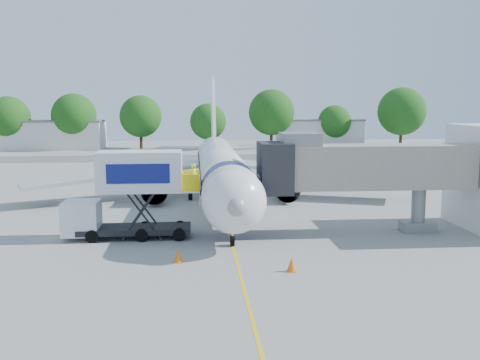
{
  "coord_description": "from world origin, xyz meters",
  "views": [
    {
      "loc": [
        -2.19,
        -40.49,
        8.52
      ],
      "look_at": [
        0.92,
        -4.13,
        3.2
      ],
      "focal_mm": 40.0,
      "sensor_mm": 36.0,
      "label": 1
    }
  ],
  "objects": [
    {
      "name": "jet_bridge",
      "position": [
        7.99,
        -7.0,
        4.34
      ],
      "size": [
        13.9,
        3.2,
        6.6
      ],
      "color": "gray",
      "rests_on": "ground"
    },
    {
      "name": "outbuilding_right",
      "position": [
        22.0,
        62.0,
        2.66
      ],
      "size": [
        16.4,
        7.4,
        5.3
      ],
      "color": "silver",
      "rests_on": "ground"
    },
    {
      "name": "ground_tug",
      "position": [
        1.3,
        -18.64,
        0.65
      ],
      "size": [
        3.37,
        2.28,
        1.23
      ],
      "rotation": [
        0.0,
        0.0,
        0.24
      ],
      "color": "silver",
      "rests_on": "ground"
    },
    {
      "name": "catering_hiloader",
      "position": [
        -6.27,
        -7.0,
        2.76
      ],
      "size": [
        8.5,
        2.44,
        5.5
      ],
      "color": "black",
      "rests_on": "ground"
    },
    {
      "name": "tree_b",
      "position": [
        -23.71,
        58.3,
        6.14
      ],
      "size": [
        7.93,
        7.93,
        10.11
      ],
      "color": "#382314",
      "rests_on": "ground"
    },
    {
      "name": "safety_cone_b",
      "position": [
        -3.14,
        -12.56,
        0.36
      ],
      "size": [
        0.48,
        0.48,
        0.76
      ],
      "color": "orange",
      "rests_on": "ground"
    },
    {
      "name": "tree_d",
      "position": [
        0.32,
        56.87,
        5.05
      ],
      "size": [
        6.53,
        6.53,
        8.33
      ],
      "color": "#382314",
      "rests_on": "ground"
    },
    {
      "name": "safety_cone_a",
      "position": [
        2.65,
        -14.62,
        0.37
      ],
      "size": [
        0.48,
        0.48,
        0.77
      ],
      "color": "orange",
      "rests_on": "ground"
    },
    {
      "name": "tree_g",
      "position": [
        36.18,
        56.27,
        6.84
      ],
      "size": [
        8.84,
        8.84,
        11.27
      ],
      "color": "#382314",
      "rests_on": "ground"
    },
    {
      "name": "tree_c",
      "position": [
        -12.01,
        59.5,
        5.94
      ],
      "size": [
        7.68,
        7.68,
        9.79
      ],
      "color": "#382314",
      "rests_on": "ground"
    },
    {
      "name": "aircraft",
      "position": [
        0.0,
        4.12,
        2.95
      ],
      "size": [
        34.17,
        37.73,
        11.35
      ],
      "color": "silver",
      "rests_on": "ground"
    },
    {
      "name": "ground",
      "position": [
        0.0,
        0.0,
        0.0
      ],
      "size": [
        160.0,
        160.0,
        0.0
      ],
      "primitive_type": "plane",
      "color": "gray",
      "rests_on": "ground"
    },
    {
      "name": "tree_e",
      "position": [
        12.27,
        59.4,
        6.64
      ],
      "size": [
        8.57,
        8.57,
        10.93
      ],
      "color": "#382314",
      "rests_on": "ground"
    },
    {
      "name": "tree_a",
      "position": [
        -35.06,
        58.0,
        5.83
      ],
      "size": [
        7.54,
        7.54,
        9.61
      ],
      "color": "#382314",
      "rests_on": "ground"
    },
    {
      "name": "guidance_line",
      "position": [
        0.0,
        0.0,
        0.01
      ],
      "size": [
        0.15,
        70.0,
        0.01
      ],
      "primitive_type": "cube",
      "color": "yellow",
      "rests_on": "ground"
    },
    {
      "name": "taxiway_strip",
      "position": [
        0.0,
        42.0,
        0.0
      ],
      "size": [
        120.0,
        10.0,
        0.01
      ],
      "primitive_type": "cube",
      "color": "#59595B",
      "rests_on": "ground"
    },
    {
      "name": "tree_f",
      "position": [
        24.42,
        59.57,
        4.84
      ],
      "size": [
        6.27,
        6.27,
        7.99
      ],
      "color": "#382314",
      "rests_on": "ground"
    },
    {
      "name": "outbuilding_left",
      "position": [
        -28.0,
        60.0,
        2.66
      ],
      "size": [
        18.4,
        8.4,
        5.3
      ],
      "color": "silver",
      "rests_on": "ground"
    }
  ]
}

